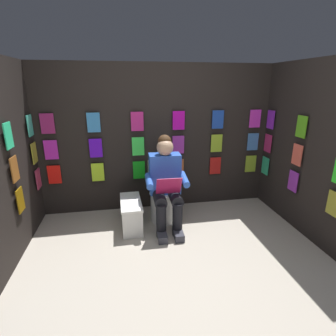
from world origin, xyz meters
The scene contains 7 objects.
ground_plane centered at (0.00, 0.00, 0.00)m, with size 30.00×30.00×0.00m, color #B2A899.
display_wall_back centered at (0.00, -1.75, 1.04)m, with size 3.40×0.14×2.07m.
display_wall_left centered at (-1.70, -0.85, 1.04)m, with size 0.14×1.70×2.07m.
display_wall_right centered at (1.70, -0.85, 1.04)m, with size 0.14×1.70×2.07m.
toilet centered at (-0.02, -1.33, 0.33)m, with size 0.41×0.56×0.77m.
person_reading centered at (-0.01, -1.10, 0.60)m, with size 0.53×0.69×1.19m.
comic_longbox_near centered at (0.44, -1.13, 0.19)m, with size 0.27×0.61×0.37m.
Camera 1 is at (0.52, 1.97, 1.79)m, focal length 28.14 mm.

